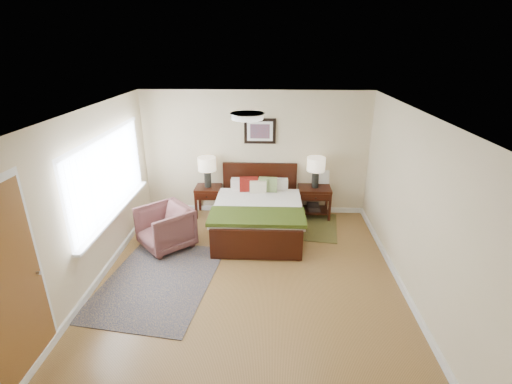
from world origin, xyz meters
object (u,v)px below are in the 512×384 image
(nightstand_right, at_px, (314,199))
(armchair, at_px, (165,228))
(lamp_left, at_px, (207,166))
(rug_persian, at_px, (159,281))
(lamp_right, at_px, (316,167))
(nightstand_left, at_px, (208,193))
(bed, at_px, (258,208))

(nightstand_right, relative_size, armchair, 0.79)
(lamp_left, relative_size, rug_persian, 0.28)
(lamp_right, distance_m, armchair, 3.08)
(nightstand_left, distance_m, lamp_right, 2.22)
(nightstand_right, xyz_separation_m, lamp_right, (-0.00, 0.01, 0.68))
(armchair, bearing_deg, lamp_left, 115.75)
(bed, relative_size, armchair, 2.40)
(bed, height_order, lamp_right, lamp_right)
(nightstand_left, bearing_deg, rug_persian, -99.73)
(lamp_left, relative_size, lamp_right, 1.00)
(bed, height_order, rug_persian, bed)
(lamp_left, bearing_deg, nightstand_right, -0.39)
(bed, xyz_separation_m, lamp_right, (1.11, 0.73, 0.58))
(nightstand_right, xyz_separation_m, lamp_left, (-2.14, 0.01, 0.65))
(nightstand_right, relative_size, rug_persian, 0.30)
(lamp_right, bearing_deg, nightstand_right, -90.00)
(rug_persian, bearing_deg, armchair, 105.56)
(lamp_left, bearing_deg, armchair, -111.91)
(nightstand_right, bearing_deg, bed, -147.07)
(nightstand_right, relative_size, lamp_left, 1.05)
(bed, distance_m, lamp_right, 1.45)
(lamp_right, distance_m, rug_persian, 3.62)
(lamp_left, height_order, lamp_right, lamp_right)
(rug_persian, bearing_deg, nightstand_right, 50.31)
(bed, xyz_separation_m, rug_persian, (-1.44, -1.62, -0.48))
(lamp_left, distance_m, lamp_right, 2.14)
(nightstand_right, height_order, lamp_left, lamp_left)
(lamp_left, bearing_deg, nightstand_left, -90.00)
(nightstand_left, bearing_deg, lamp_left, 90.00)
(bed, distance_m, nightstand_right, 1.32)
(nightstand_left, xyz_separation_m, nightstand_right, (2.14, 0.01, -0.10))
(lamp_left, height_order, armchair, lamp_left)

